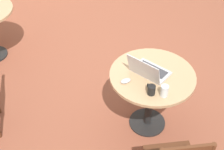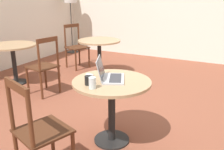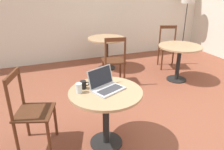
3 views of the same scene
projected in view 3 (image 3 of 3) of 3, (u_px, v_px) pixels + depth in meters
name	position (u px, v px, depth m)	size (l,w,h in m)	color
ground_plane	(157.00, 124.00, 3.06)	(16.00, 16.00, 0.00)	brown
wall_back	(90.00, 5.00, 5.32)	(9.40, 0.06, 2.70)	silver
cafe_table_near	(106.00, 102.00, 2.48)	(0.83, 0.83, 0.72)	black
cafe_table_mid	(180.00, 53.00, 4.27)	(0.83, 0.83, 0.72)	black
cafe_table_far	(107.00, 44.00, 4.89)	(0.83, 0.83, 0.72)	black
chair_near_left	(30.00, 112.00, 2.50)	(0.52, 0.52, 0.95)	#562D19
chair_mid_back	(168.00, 47.00, 5.03)	(0.52, 0.52, 0.95)	#562D19
chair_far_front	(114.00, 61.00, 4.14)	(0.48, 0.48, 0.95)	#562D19
floor_lamp	(188.00, 2.00, 5.91)	(0.35, 0.35, 1.60)	#333333
laptop	(106.00, 85.00, 2.45)	(0.43, 0.40, 0.23)	#B7B7BC
mouse	(99.00, 80.00, 2.67)	(0.06, 0.10, 0.03)	#B7B7BC
mug	(83.00, 85.00, 2.47)	(0.11, 0.07, 0.09)	black
drinking_glass	(79.00, 88.00, 2.37)	(0.07, 0.07, 0.11)	silver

